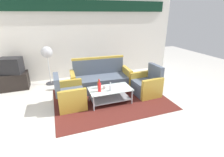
{
  "coord_description": "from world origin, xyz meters",
  "views": [
    {
      "loc": [
        -1.32,
        -3.0,
        2.23
      ],
      "look_at": [
        0.04,
        0.79,
        0.65
      ],
      "focal_mm": 26.68,
      "sensor_mm": 36.0,
      "label": 1
    }
  ],
  "objects": [
    {
      "name": "pedestal_fan",
      "position": [
        -1.52,
        2.6,
        1.01
      ],
      "size": [
        0.36,
        0.36,
        1.27
      ],
      "color": "#2D2D33",
      "rests_on": "ground"
    },
    {
      "name": "ground_plane",
      "position": [
        0.0,
        0.0,
        0.0
      ],
      "size": [
        14.0,
        14.0,
        0.0
      ],
      "primitive_type": "plane",
      "color": "beige"
    },
    {
      "name": "bottle_red",
      "position": [
        -0.35,
        0.63,
        0.53
      ],
      "size": [
        0.08,
        0.08,
        0.32
      ],
      "color": "red",
      "rests_on": "coffee_table"
    },
    {
      "name": "wall_back",
      "position": [
        0.0,
        3.05,
        1.48
      ],
      "size": [
        6.52,
        0.19,
        2.8
      ],
      "color": "silver",
      "rests_on": "ground"
    },
    {
      "name": "couch",
      "position": [
        -0.04,
        1.63,
        0.32
      ],
      "size": [
        1.83,
        0.82,
        0.96
      ],
      "rotation": [
        0.0,
        0.0,
        3.1
      ],
      "color": "#4C5666",
      "rests_on": "rug"
    },
    {
      "name": "rug",
      "position": [
        0.03,
        0.89,
        0.01
      ],
      "size": [
        3.01,
        2.27,
        0.01
      ],
      "primitive_type": "cube",
      "color": "#511E19",
      "rests_on": "ground"
    },
    {
      "name": "armchair_left",
      "position": [
        -1.06,
        0.89,
        0.29
      ],
      "size": [
        0.7,
        0.76,
        0.85
      ],
      "rotation": [
        0.0,
        0.0,
        -1.57
      ],
      "color": "#4C5666",
      "rests_on": "rug"
    },
    {
      "name": "tv_stand",
      "position": [
        -2.57,
        2.55,
        0.26
      ],
      "size": [
        0.8,
        0.5,
        0.52
      ],
      "primitive_type": "cube",
      "color": "black",
      "rests_on": "ground"
    },
    {
      "name": "armchair_right",
      "position": [
        1.13,
        0.84,
        0.29
      ],
      "size": [
        0.73,
        0.79,
        0.85
      ],
      "rotation": [
        0.0,
        0.0,
        1.62
      ],
      "color": "#4C5666",
      "rests_on": "rug"
    },
    {
      "name": "coffee_table",
      "position": [
        -0.04,
        0.71,
        0.27
      ],
      "size": [
        1.1,
        0.6,
        0.4
      ],
      "color": "silver",
      "rests_on": "rug"
    },
    {
      "name": "cup",
      "position": [
        -0.18,
        0.75,
        0.46
      ],
      "size": [
        0.08,
        0.08,
        0.1
      ],
      "primitive_type": "cylinder",
      "color": "silver",
      "rests_on": "coffee_table"
    },
    {
      "name": "bottle_brown",
      "position": [
        -0.31,
        0.85,
        0.5
      ],
      "size": [
        0.07,
        0.07,
        0.25
      ],
      "color": "brown",
      "rests_on": "coffee_table"
    },
    {
      "name": "bottle_clear",
      "position": [
        -0.08,
        0.59,
        0.49
      ],
      "size": [
        0.07,
        0.07,
        0.22
      ],
      "color": "silver",
      "rests_on": "coffee_table"
    },
    {
      "name": "television",
      "position": [
        -2.57,
        2.55,
        0.76
      ],
      "size": [
        0.68,
        0.56,
        0.48
      ],
      "rotation": [
        0.0,
        0.0,
        2.92
      ],
      "color": "black",
      "rests_on": "tv_stand"
    }
  ]
}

